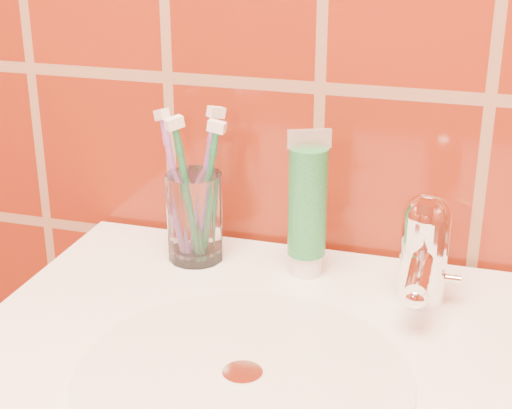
% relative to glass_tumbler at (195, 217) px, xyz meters
% --- Properties ---
extents(glass_tumbler, '(0.08, 0.08, 0.10)m').
position_rel_glass_tumbler_xyz_m(glass_tumbler, '(0.00, 0.00, 0.00)').
color(glass_tumbler, white).
rests_on(glass_tumbler, pedestal_sink).
extents(toothpaste_tube, '(0.05, 0.04, 0.17)m').
position_rel_glass_tumbler_xyz_m(toothpaste_tube, '(0.13, -0.00, 0.03)').
color(toothpaste_tube, white).
rests_on(toothpaste_tube, pedestal_sink).
extents(faucet, '(0.05, 0.11, 0.12)m').
position_rel_glass_tumbler_xyz_m(faucet, '(0.26, -0.03, 0.01)').
color(faucet, white).
rests_on(faucet, pedestal_sink).
extents(toothbrush_0, '(0.09, 0.10, 0.19)m').
position_rel_glass_tumbler_xyz_m(toothbrush_0, '(0.00, 0.02, 0.03)').
color(toothbrush_0, '#7B489A').
rests_on(toothbrush_0, glass_tumbler).
extents(toothbrush_1, '(0.08, 0.08, 0.19)m').
position_rel_glass_tumbler_xyz_m(toothbrush_1, '(-0.00, -0.02, 0.04)').
color(toothbrush_1, '#1D6D3E').
rests_on(toothbrush_1, glass_tumbler).
extents(toothbrush_2, '(0.13, 0.12, 0.18)m').
position_rel_glass_tumbler_xyz_m(toothbrush_2, '(-0.03, 0.01, 0.03)').
color(toothbrush_2, '#894DA6').
rests_on(toothbrush_2, glass_tumbler).
extents(toothbrush_3, '(0.05, 0.05, 0.17)m').
position_rel_glass_tumbler_xyz_m(toothbrush_3, '(0.01, 0.01, 0.03)').
color(toothbrush_3, '#1E7244').
rests_on(toothbrush_3, glass_tumbler).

